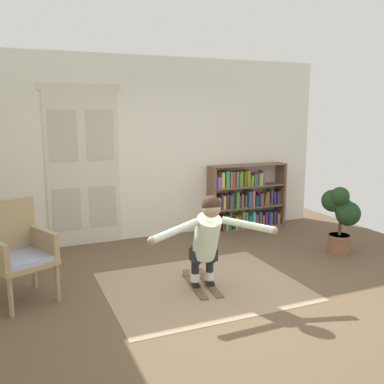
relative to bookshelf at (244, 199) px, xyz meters
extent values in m
plane|color=brown|center=(-1.59, -2.39, -0.52)|extent=(7.20, 7.20, 0.00)
cube|color=silver|center=(-1.59, 0.21, 0.93)|extent=(6.00, 0.10, 2.90)
cube|color=beige|center=(-3.01, 0.16, 0.66)|extent=(0.55, 0.04, 2.35)
cube|color=#BCB7A6|center=(-3.01, 0.14, 1.17)|extent=(0.41, 0.01, 0.76)
cube|color=#BCB7A6|center=(-3.01, 0.14, 0.07)|extent=(0.41, 0.01, 0.64)
cube|color=beige|center=(-2.46, 0.16, 0.66)|extent=(0.55, 0.04, 2.35)
cube|color=#BCB7A6|center=(-2.46, 0.14, 1.17)|extent=(0.41, 0.01, 0.76)
cube|color=#BCB7A6|center=(-2.46, 0.14, 0.07)|extent=(0.41, 0.01, 0.64)
cube|color=beige|center=(-2.73, 0.16, 1.88)|extent=(1.22, 0.04, 0.10)
cube|color=#9C8165|center=(-1.75, -2.08, -0.52)|extent=(2.25, 1.82, 0.01)
cube|color=brown|center=(-0.64, 0.00, 0.05)|extent=(0.04, 0.30, 1.14)
cube|color=brown|center=(0.75, 0.00, 0.05)|extent=(0.04, 0.30, 1.14)
cube|color=brown|center=(0.06, 0.00, -0.51)|extent=(1.39, 0.30, 0.02)
cube|color=brown|center=(0.06, 0.00, -0.14)|extent=(1.39, 0.30, 0.02)
cube|color=brown|center=(0.06, 0.00, 0.23)|extent=(1.39, 0.30, 0.02)
cube|color=brown|center=(0.06, 0.00, 0.61)|extent=(1.39, 0.30, 0.02)
cube|color=#B52832|center=(-0.60, 0.01, -0.36)|extent=(0.04, 0.16, 0.27)
cube|color=#788DD2|center=(-0.54, -0.01, -0.38)|extent=(0.05, 0.16, 0.23)
cube|color=#4E1013|center=(-0.48, 0.00, -0.35)|extent=(0.03, 0.23, 0.29)
cube|color=#8F4C6A|center=(-0.44, 0.00, -0.40)|extent=(0.04, 0.18, 0.19)
cube|color=#58A859|center=(-0.38, -0.01, -0.37)|extent=(0.06, 0.21, 0.26)
cube|color=#3E6345|center=(-0.31, -0.01, -0.35)|extent=(0.03, 0.16, 0.30)
cube|color=#25264C|center=(-0.25, -0.01, -0.39)|extent=(0.04, 0.15, 0.21)
cube|color=#A4B61B|center=(-0.18, 0.02, -0.39)|extent=(0.05, 0.23, 0.22)
cube|color=#976953|center=(-0.13, 0.00, -0.38)|extent=(0.03, 0.21, 0.24)
cube|color=olive|center=(-0.07, -0.02, -0.35)|extent=(0.06, 0.20, 0.30)
cube|color=purple|center=(-0.02, -0.01, -0.39)|extent=(0.05, 0.23, 0.21)
cube|color=#58B59A|center=(0.03, 0.02, -0.37)|extent=(0.04, 0.16, 0.27)
cube|color=#158984|center=(0.10, 0.00, -0.40)|extent=(0.06, 0.15, 0.20)
cube|color=#5FBEBB|center=(0.16, 0.02, -0.37)|extent=(0.05, 0.24, 0.27)
cube|color=#B04082|center=(0.24, -0.01, -0.39)|extent=(0.04, 0.15, 0.21)
cube|color=#376E5D|center=(0.29, -0.01, -0.37)|extent=(0.04, 0.18, 0.27)
cube|color=#9F3C68|center=(0.35, 0.01, -0.40)|extent=(0.05, 0.23, 0.19)
cube|color=#642C48|center=(0.43, 0.02, -0.38)|extent=(0.06, 0.20, 0.25)
cube|color=#1D39A8|center=(0.49, 0.00, -0.38)|extent=(0.05, 0.18, 0.25)
cube|color=olive|center=(0.55, 0.01, -0.39)|extent=(0.04, 0.14, 0.22)
cube|color=#3D258A|center=(0.61, -0.01, -0.38)|extent=(0.05, 0.14, 0.25)
cube|color=#966C4A|center=(0.68, -0.01, -0.40)|extent=(0.05, 0.18, 0.20)
cube|color=purple|center=(-0.59, 0.00, -0.02)|extent=(0.06, 0.20, 0.21)
cube|color=#7FCACA|center=(-0.52, 0.01, -0.03)|extent=(0.06, 0.15, 0.20)
cube|color=#7A3751|center=(-0.46, 0.01, 0.00)|extent=(0.03, 0.20, 0.26)
cube|color=#D2D75D|center=(-0.42, 0.00, -0.01)|extent=(0.04, 0.15, 0.23)
cube|color=maroon|center=(-0.37, -0.01, 0.00)|extent=(0.06, 0.16, 0.25)
cube|color=#2F554A|center=(-0.31, -0.01, -0.01)|extent=(0.06, 0.22, 0.24)
cube|color=#62456B|center=(-0.25, 0.02, 0.00)|extent=(0.05, 0.14, 0.26)
cube|color=#55A139|center=(-0.19, -0.02, 0.01)|extent=(0.04, 0.23, 0.28)
cube|color=#3C2D4E|center=(-0.13, -0.01, -0.02)|extent=(0.06, 0.19, 0.21)
cube|color=#C85039|center=(-0.07, 0.02, -0.01)|extent=(0.03, 0.21, 0.24)
cube|color=#386449|center=(-0.01, 0.00, -0.02)|extent=(0.03, 0.21, 0.21)
cube|color=#375674|center=(0.06, -0.01, 0.01)|extent=(0.06, 0.23, 0.28)
cube|color=#C8576E|center=(0.14, 0.00, 0.01)|extent=(0.05, 0.20, 0.28)
cube|color=#0F4654|center=(0.22, -0.01, -0.04)|extent=(0.06, 0.16, 0.18)
cube|color=#711769|center=(0.28, 0.02, -0.01)|extent=(0.04, 0.24, 0.23)
cube|color=#4E8734|center=(0.34, 0.01, -0.02)|extent=(0.05, 0.15, 0.21)
cube|color=brown|center=(0.41, -0.01, -0.03)|extent=(0.05, 0.16, 0.19)
cube|color=#A96B49|center=(0.46, 0.01, -0.01)|extent=(0.05, 0.16, 0.24)
cube|color=#395060|center=(0.52, 0.01, 0.01)|extent=(0.03, 0.20, 0.27)
cube|color=#421C68|center=(0.58, 0.01, -0.01)|extent=(0.06, 0.21, 0.23)
cube|color=navy|center=(0.65, 0.00, -0.01)|extent=(0.03, 0.20, 0.23)
cube|color=brown|center=(0.70, 0.00, -0.01)|extent=(0.05, 0.16, 0.24)
cube|color=#501E97|center=(-0.60, -0.01, 0.37)|extent=(0.04, 0.22, 0.24)
cube|color=#AC65D2|center=(-0.52, 0.00, 0.34)|extent=(0.06, 0.16, 0.19)
cube|color=#BCD333|center=(-0.47, 0.01, 0.38)|extent=(0.05, 0.23, 0.27)
cube|color=#3C9974|center=(-0.38, -0.01, 0.39)|extent=(0.06, 0.21, 0.29)
cube|color=#A65D38|center=(-0.32, -0.01, 0.38)|extent=(0.04, 0.22, 0.27)
cube|color=#8A3151|center=(-0.27, -0.01, 0.38)|extent=(0.06, 0.19, 0.27)
cube|color=#618951|center=(-0.19, 0.00, 0.38)|extent=(0.04, 0.20, 0.27)
cube|color=olive|center=(-0.14, 0.01, 0.37)|extent=(0.04, 0.23, 0.25)
cube|color=#649F1B|center=(-0.09, 0.02, 0.38)|extent=(0.04, 0.20, 0.27)
cube|color=#54601F|center=(-0.03, -0.01, 0.38)|extent=(0.04, 0.16, 0.27)
cube|color=#AC721D|center=(0.03, 0.02, 0.38)|extent=(0.07, 0.22, 0.27)
cube|color=#4FC820|center=(0.10, -0.01, 0.34)|extent=(0.06, 0.19, 0.18)
cube|color=#6A51C0|center=(0.16, -0.01, 0.35)|extent=(0.04, 0.19, 0.21)
cube|color=#3D9550|center=(0.20, -0.02, 0.34)|extent=(0.03, 0.15, 0.20)
cube|color=#9AAE48|center=(0.26, -0.02, 0.35)|extent=(0.06, 0.24, 0.22)
cube|color=#7B458C|center=(0.33, -0.02, 0.37)|extent=(0.06, 0.15, 0.26)
cylinder|color=tan|center=(-3.84, -2.03, -0.31)|extent=(0.07, 0.07, 0.42)
cylinder|color=tan|center=(-3.36, -1.82, -0.31)|extent=(0.07, 0.07, 0.42)
cylinder|color=tan|center=(-3.58, -1.35, -0.31)|extent=(0.07, 0.07, 0.42)
cube|color=tan|center=(-3.71, -1.69, -0.07)|extent=(0.79, 0.79, 0.06)
cube|color=#98A7CB|center=(-3.71, -1.69, -0.02)|extent=(0.71, 0.71, 0.04)
cube|color=tan|center=(-3.82, -1.44, 0.28)|extent=(0.57, 0.30, 0.60)
cube|color=tan|center=(-3.46, -1.58, 0.10)|extent=(0.28, 0.54, 0.28)
cylinder|color=brown|center=(0.58, -1.76, -0.38)|extent=(0.30, 0.30, 0.28)
cylinder|color=brown|center=(0.58, -1.76, -0.26)|extent=(0.32, 0.32, 0.04)
cylinder|color=#4C3823|center=(0.58, -1.76, -0.06)|extent=(0.04, 0.04, 0.36)
sphere|color=#1B3819|center=(0.54, -1.77, 0.34)|extent=(0.26, 0.26, 0.26)
sphere|color=#1B3819|center=(0.62, -1.75, 0.16)|extent=(0.28, 0.28, 0.28)
sphere|color=#1B3819|center=(0.53, -1.63, 0.25)|extent=(0.32, 0.32, 0.32)
sphere|color=#1B3819|center=(0.66, -1.81, 0.08)|extent=(0.35, 0.35, 0.35)
cube|color=brown|center=(-1.84, -2.07, -0.51)|extent=(0.17, 0.77, 0.01)
cube|color=brown|center=(-1.80, -1.72, -0.47)|extent=(0.10, 0.12, 0.06)
cube|color=black|center=(-1.84, -2.09, -0.48)|extent=(0.09, 0.13, 0.04)
cube|color=brown|center=(-1.66, -2.09, -0.51)|extent=(0.17, 0.77, 0.01)
cube|color=brown|center=(-1.62, -1.74, -0.47)|extent=(0.10, 0.12, 0.06)
cube|color=black|center=(-1.66, -2.11, -0.48)|extent=(0.09, 0.13, 0.04)
cylinder|color=white|center=(-1.84, -2.07, -0.39)|extent=(0.12, 0.12, 0.10)
cylinder|color=#1D222A|center=(-1.84, -2.07, -0.19)|extent=(0.10, 0.10, 0.30)
cylinder|color=#1D222A|center=(-1.84, -2.10, -0.10)|extent=(0.12, 0.12, 0.22)
cylinder|color=white|center=(-1.66, -2.09, -0.39)|extent=(0.12, 0.12, 0.10)
cylinder|color=#1D222A|center=(-1.66, -2.09, -0.19)|extent=(0.10, 0.10, 0.30)
cylinder|color=#1D222A|center=(-1.66, -2.12, -0.10)|extent=(0.12, 0.12, 0.22)
cube|color=#1D222A|center=(-1.75, -2.11, -0.11)|extent=(0.32, 0.21, 0.14)
cylinder|color=silver|center=(-1.76, -2.22, 0.13)|extent=(0.33, 0.50, 0.59)
sphere|color=tan|center=(-1.78, -2.38, 0.50)|extent=(0.22, 0.22, 0.20)
sphere|color=#382619|center=(-1.78, -2.37, 0.54)|extent=(0.23, 0.23, 0.21)
cylinder|color=silver|center=(-2.20, -2.37, 0.29)|extent=(0.59, 0.21, 0.19)
sphere|color=tan|center=(-2.48, -2.44, 0.24)|extent=(0.10, 0.10, 0.09)
cylinder|color=silver|center=(-1.37, -2.47, 0.29)|extent=(0.56, 0.33, 0.19)
sphere|color=tan|center=(-1.11, -2.59, 0.24)|extent=(0.10, 0.10, 0.09)
camera|label=1|loc=(-3.74, -6.47, 1.53)|focal=40.30mm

